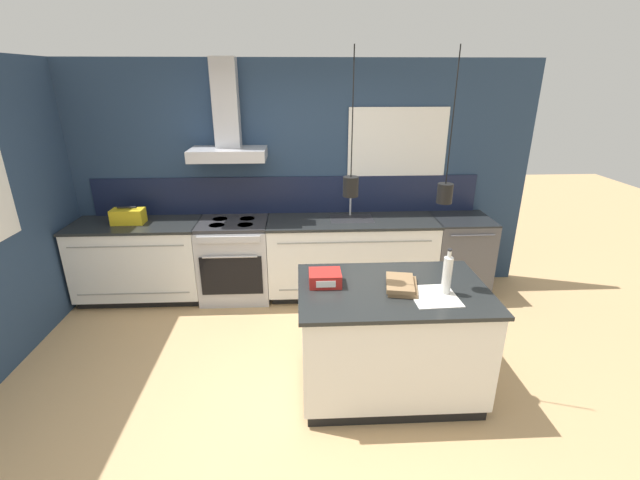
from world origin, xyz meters
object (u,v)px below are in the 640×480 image
at_px(oven_range, 235,260).
at_px(red_supply_box, 325,278).
at_px(dishwasher, 458,255).
at_px(bottle_on_island, 447,275).
at_px(book_stack, 401,285).
at_px(yellow_toolbox, 128,216).

distance_m(oven_range, red_supply_box, 1.89).
bearing_deg(dishwasher, bottle_on_island, -113.98).
bearing_deg(oven_range, red_supply_box, -59.30).
height_order(oven_range, book_stack, book_stack).
relative_size(red_supply_box, yellow_toolbox, 0.72).
height_order(bottle_on_island, book_stack, bottle_on_island).
distance_m(oven_range, dishwasher, 2.59).
xyz_separation_m(bottle_on_island, book_stack, (-0.31, 0.09, -0.12)).
distance_m(bottle_on_island, book_stack, 0.34).
relative_size(oven_range, yellow_toolbox, 2.68).
distance_m(red_supply_box, yellow_toolbox, 2.58).
height_order(dishwasher, bottle_on_island, bottle_on_island).
bearing_deg(oven_range, bottle_on_island, -44.35).
height_order(oven_range, yellow_toolbox, yellow_toolbox).
bearing_deg(yellow_toolbox, bottle_on_island, -31.19).
bearing_deg(bottle_on_island, book_stack, 162.88).
relative_size(bottle_on_island, yellow_toolbox, 1.04).
distance_m(bottle_on_island, yellow_toolbox, 3.42).
xyz_separation_m(dishwasher, red_supply_box, (-1.66, -1.57, 0.51)).
relative_size(oven_range, book_stack, 2.48).
relative_size(bottle_on_island, book_stack, 0.96).
relative_size(bottle_on_island, red_supply_box, 1.44).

